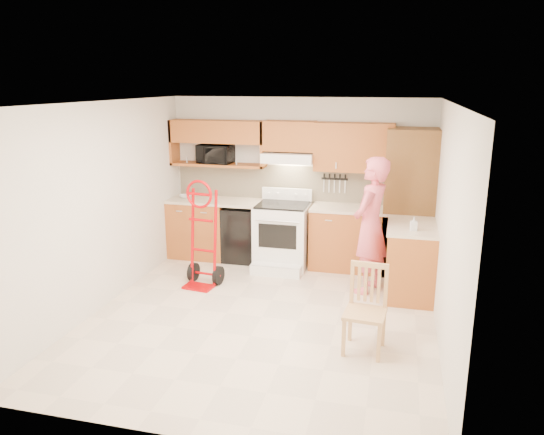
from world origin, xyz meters
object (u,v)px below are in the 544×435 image
at_px(person, 370,226).
at_px(dining_chair, 365,310).
at_px(microwave, 215,154).
at_px(range, 282,231).
at_px(hand_truck, 201,239).

distance_m(person, dining_chair, 1.71).
bearing_deg(dining_chair, person, 97.50).
relative_size(person, dining_chair, 1.98).
xyz_separation_m(microwave, range, (1.14, -0.34, -1.06)).
bearing_deg(person, range, -94.57).
height_order(range, hand_truck, hand_truck).
relative_size(range, dining_chair, 1.25).
bearing_deg(range, hand_truck, -132.50).
relative_size(microwave, hand_truck, 0.40).
xyz_separation_m(microwave, person, (2.46, -0.96, -0.73)).
distance_m(hand_truck, dining_chair, 2.63).
height_order(range, person, person).
xyz_separation_m(microwave, hand_truck, (0.24, -1.32, -0.97)).
distance_m(range, dining_chair, 2.66).
xyz_separation_m(range, person, (1.33, -0.61, 0.33)).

